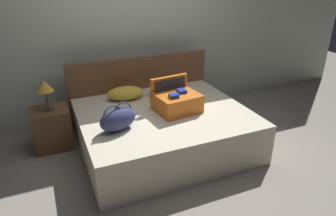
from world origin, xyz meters
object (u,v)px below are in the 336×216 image
object	(u,v)px
nightstand	(52,128)
pillow_center_head	(165,88)
duffel_bag	(118,119)
pillow_near_headboard	(125,93)
bed	(164,130)
table_lamp	(45,87)
hard_case_large	(177,101)

from	to	relation	value
nightstand	pillow_center_head	bearing A→B (deg)	-2.60
pillow_center_head	nightstand	world-z (taller)	pillow_center_head
duffel_bag	nightstand	bearing A→B (deg)	129.25
pillow_near_headboard	bed	bearing A→B (deg)	-60.82
pillow_center_head	table_lamp	world-z (taller)	table_lamp
bed	table_lamp	world-z (taller)	table_lamp
hard_case_large	pillow_center_head	xyz separation A→B (m)	(0.07, 0.53, -0.03)
pillow_near_headboard	nightstand	size ratio (longest dim) A/B	0.93
hard_case_large	duffel_bag	distance (m)	0.79
pillow_center_head	nightstand	size ratio (longest dim) A/B	0.99
nightstand	duffel_bag	bearing A→B (deg)	-50.75
duffel_bag	hard_case_large	bearing A→B (deg)	14.47
bed	pillow_near_headboard	xyz separation A→B (m)	(-0.31, 0.56, 0.33)
hard_case_large	pillow_center_head	bearing A→B (deg)	75.41
pillow_near_headboard	duffel_bag	bearing A→B (deg)	-110.82
hard_case_large	duffel_bag	world-z (taller)	hard_case_large
pillow_near_headboard	hard_case_large	bearing A→B (deg)	-51.49
bed	duffel_bag	world-z (taller)	duffel_bag
pillow_center_head	table_lamp	bearing A→B (deg)	177.40
bed	table_lamp	distance (m)	1.49
duffel_bag	nightstand	xyz separation A→B (m)	(-0.65, 0.80, -0.36)
pillow_near_headboard	pillow_center_head	size ratio (longest dim) A/B	0.94
bed	pillow_near_headboard	size ratio (longest dim) A/B	4.14
duffel_bag	pillow_near_headboard	size ratio (longest dim) A/B	0.99
nightstand	table_lamp	distance (m)	0.54
hard_case_large	pillow_center_head	size ratio (longest dim) A/B	1.06
hard_case_large	pillow_near_headboard	world-z (taller)	hard_case_large
duffel_bag	table_lamp	bearing A→B (deg)	129.25
hard_case_large	table_lamp	bearing A→B (deg)	149.97
duffel_bag	pillow_center_head	xyz separation A→B (m)	(0.83, 0.73, -0.03)
bed	pillow_center_head	bearing A→B (deg)	66.09
duffel_bag	pillow_center_head	size ratio (longest dim) A/B	0.93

